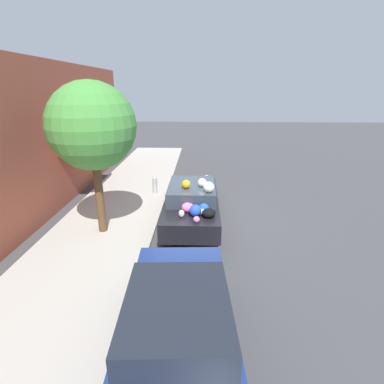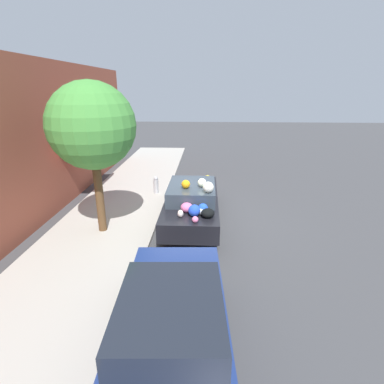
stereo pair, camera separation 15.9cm
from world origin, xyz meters
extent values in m
plane|color=#424244|center=(0.00, 0.00, 0.00)|extent=(60.00, 60.00, 0.00)
cube|color=#B2ADA3|center=(0.00, 2.70, 0.05)|extent=(24.00, 3.20, 0.11)
cube|color=#9E4C38|center=(0.00, 4.95, 2.56)|extent=(18.00, 0.30, 5.11)
cube|color=red|center=(2.30, 4.35, 2.18)|extent=(2.54, 0.90, 0.55)
cylinder|color=brown|center=(-1.11, 2.66, 1.25)|extent=(0.24, 0.24, 2.29)
sphere|color=#47933D|center=(-1.11, 2.66, 3.23)|extent=(2.39, 2.39, 2.39)
cylinder|color=#B2B2B7|center=(2.34, 1.58, 0.38)|extent=(0.20, 0.20, 0.55)
sphere|color=#B2B2B7|center=(2.34, 1.58, 0.72)|extent=(0.18, 0.18, 0.18)
cube|color=black|center=(0.00, -0.01, 0.57)|extent=(4.52, 1.67, 0.56)
cube|color=#333D47|center=(-0.18, -0.01, 1.08)|extent=(2.04, 1.47, 0.45)
cylinder|color=black|center=(1.40, 0.75, 0.30)|extent=(0.59, 0.18, 0.59)
cylinder|color=black|center=(1.40, -0.77, 0.30)|extent=(0.59, 0.18, 0.59)
cylinder|color=black|center=(-1.40, 0.75, 0.30)|extent=(0.59, 0.18, 0.59)
cylinder|color=black|center=(-1.40, -0.77, 0.30)|extent=(0.59, 0.18, 0.59)
ellipsoid|color=yellow|center=(0.97, 0.17, 0.95)|extent=(0.28, 0.29, 0.20)
ellipsoid|color=white|center=(-1.71, 0.22, 0.96)|extent=(0.22, 0.21, 0.21)
ellipsoid|color=white|center=(-0.39, -0.34, 1.44)|extent=(0.30, 0.29, 0.27)
sphere|color=blue|center=(-1.63, -0.15, 1.02)|extent=(0.42, 0.42, 0.34)
ellipsoid|color=yellow|center=(1.74, -0.51, 0.96)|extent=(0.33, 0.33, 0.21)
ellipsoid|color=pink|center=(-1.35, 0.07, 0.99)|extent=(0.50, 0.50, 0.28)
ellipsoid|color=blue|center=(-1.57, -0.18, 0.90)|extent=(0.19, 0.17, 0.10)
ellipsoid|color=pink|center=(1.38, -0.16, 0.99)|extent=(0.29, 0.37, 0.28)
sphere|color=green|center=(1.13, 0.05, 0.96)|extent=(0.26, 0.26, 0.22)
sphere|color=white|center=(-0.91, -0.53, 1.46)|extent=(0.42, 0.42, 0.32)
ellipsoid|color=black|center=(-1.69, -0.52, 0.98)|extent=(0.45, 0.46, 0.25)
ellipsoid|color=white|center=(-1.51, -0.34, 0.95)|extent=(0.30, 0.32, 0.19)
sphere|color=orange|center=(-0.56, 0.16, 1.43)|extent=(0.31, 0.31, 0.26)
sphere|color=blue|center=(-1.41, -0.39, 1.00)|extent=(0.32, 0.32, 0.29)
sphere|color=pink|center=(-2.04, -0.19, 0.94)|extent=(0.24, 0.24, 0.17)
ellipsoid|color=purple|center=(1.22, 0.53, 0.92)|extent=(0.19, 0.19, 0.14)
cube|color=navy|center=(-5.60, 0.03, 0.62)|extent=(4.36, 1.92, 0.61)
cube|color=#1E232D|center=(-5.77, 0.02, 1.16)|extent=(2.00, 1.60, 0.49)
cylinder|color=black|center=(-4.31, 0.87, 0.31)|extent=(0.63, 0.21, 0.63)
cylinder|color=black|center=(-4.23, -0.69, 0.31)|extent=(0.63, 0.21, 0.63)
camera|label=1|loc=(-9.21, -0.31, 4.23)|focal=28.00mm
camera|label=2|loc=(-9.20, -0.46, 4.23)|focal=28.00mm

